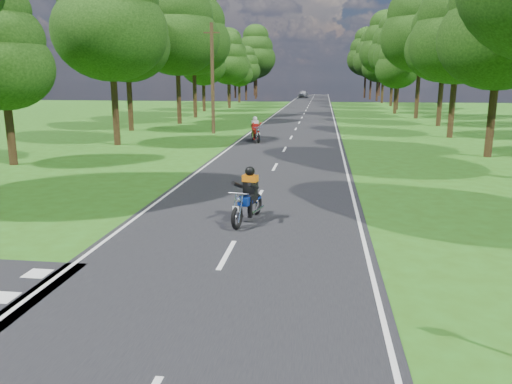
# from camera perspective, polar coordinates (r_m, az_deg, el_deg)

# --- Properties ---
(ground) EXTENTS (160.00, 160.00, 0.00)m
(ground) POSITION_cam_1_polar(r_m,az_deg,el_deg) (10.12, -5.51, -11.08)
(ground) COLOR #2B5413
(ground) RESTS_ON ground
(main_road) EXTENTS (7.00, 140.00, 0.02)m
(main_road) POSITION_cam_1_polar(r_m,az_deg,el_deg) (59.18, 5.52, 8.90)
(main_road) COLOR black
(main_road) RESTS_ON ground
(road_markings) EXTENTS (7.40, 140.00, 0.01)m
(road_markings) POSITION_cam_1_polar(r_m,az_deg,el_deg) (57.32, 5.31, 8.78)
(road_markings) COLOR silver
(road_markings) RESTS_ON main_road
(treeline) EXTENTS (40.00, 115.35, 14.78)m
(treeline) POSITION_cam_1_polar(r_m,az_deg,el_deg) (69.19, 7.24, 16.26)
(treeline) COLOR black
(treeline) RESTS_ON ground
(telegraph_pole) EXTENTS (1.20, 0.26, 8.00)m
(telegraph_pole) POSITION_cam_1_polar(r_m,az_deg,el_deg) (37.89, -4.99, 12.82)
(telegraph_pole) COLOR #382616
(telegraph_pole) RESTS_ON ground
(rider_near_blue) EXTENTS (1.05, 2.02, 1.60)m
(rider_near_blue) POSITION_cam_1_polar(r_m,az_deg,el_deg) (14.37, -1.00, -0.30)
(rider_near_blue) COLOR navy
(rider_near_blue) RESTS_ON main_road
(rider_far_red) EXTENTS (1.27, 2.07, 1.64)m
(rider_far_red) POSITION_cam_1_polar(r_m,az_deg,el_deg) (32.72, -0.05, 7.19)
(rider_far_red) COLOR #B6180E
(rider_far_red) RESTS_ON main_road
(distant_car) EXTENTS (2.26, 4.47, 1.46)m
(distant_car) POSITION_cam_1_polar(r_m,az_deg,el_deg) (109.12, 5.43, 11.11)
(distant_car) COLOR #ABAEB2
(distant_car) RESTS_ON main_road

